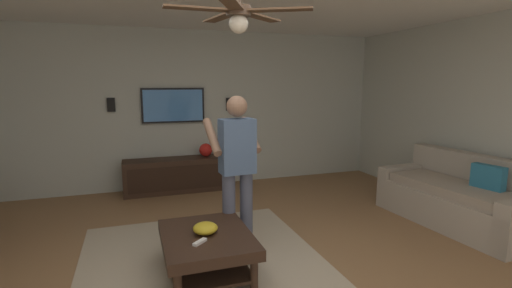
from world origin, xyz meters
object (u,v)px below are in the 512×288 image
at_px(person_standing, 237,162).
at_px(remote_white, 200,242).
at_px(media_console, 177,175).
at_px(ceiling_fan, 238,15).
at_px(coffee_table, 207,244).
at_px(wall_speaker_right, 111,105).
at_px(couch, 458,199).
at_px(tv, 173,105).
at_px(wall_speaker_left, 230,104).
at_px(vase_round, 206,150).
at_px(bowl, 205,228).

bearing_deg(person_standing, remote_white, 138.86).
height_order(media_console, ceiling_fan, ceiling_fan).
distance_m(coffee_table, wall_speaker_right, 3.39).
distance_m(couch, ceiling_fan, 3.62).
xyz_separation_m(coffee_table, remote_white, (-0.19, 0.10, 0.12)).
bearing_deg(tv, wall_speaker_left, 90.77).
bearing_deg(vase_round, coffee_table, 168.99).
height_order(coffee_table, wall_speaker_left, wall_speaker_left).
relative_size(media_console, vase_round, 7.73).
xyz_separation_m(remote_white, wall_speaker_right, (3.25, 0.80, 1.02)).
relative_size(media_console, wall_speaker_right, 7.73).
bearing_deg(remote_white, tv, -133.81).
height_order(bowl, wall_speaker_right, wall_speaker_right).
xyz_separation_m(bowl, vase_round, (2.84, -0.56, 0.21)).
distance_m(coffee_table, remote_white, 0.24).
xyz_separation_m(coffee_table, bowl, (0.01, 0.01, 0.16)).
distance_m(person_standing, bowl, 0.84).
distance_m(tv, wall_speaker_right, 0.96).
xyz_separation_m(media_console, wall_speaker_left, (0.25, -0.97, 1.13)).
relative_size(tv, bowl, 4.51).
bearing_deg(coffee_table, wall_speaker_left, -18.68).
bearing_deg(person_standing, vase_round, -6.79).
distance_m(tv, person_standing, 2.60).
xyz_separation_m(bowl, wall_speaker_right, (3.06, 0.89, 0.98)).
height_order(tv, wall_speaker_right, tv).
relative_size(couch, wall_speaker_left, 8.87).
distance_m(vase_round, wall_speaker_left, 0.92).
height_order(couch, person_standing, person_standing).
height_order(bowl, wall_speaker_left, wall_speaker_left).
xyz_separation_m(person_standing, ceiling_fan, (-0.69, 0.17, 1.39)).
bearing_deg(person_standing, wall_speaker_left, -17.19).
bearing_deg(ceiling_fan, tv, 3.62).
bearing_deg(vase_round, bowl, 168.79).
height_order(coffee_table, person_standing, person_standing).
bearing_deg(remote_white, ceiling_fan, 142.07).
bearing_deg(media_console, person_standing, 9.25).
relative_size(couch, media_console, 1.15).
bearing_deg(couch, tv, -45.22).
distance_m(tv, bowl, 3.19).
relative_size(wall_speaker_left, ceiling_fan, 0.19).
xyz_separation_m(couch, person_standing, (0.29, 2.82, 0.61)).
xyz_separation_m(wall_speaker_left, wall_speaker_right, (0.00, 1.93, 0.03)).
relative_size(tv, remote_white, 6.82).
bearing_deg(tv, wall_speaker_right, -90.78).
distance_m(vase_round, wall_speaker_right, 1.66).
xyz_separation_m(media_console, person_standing, (-2.29, -0.37, 0.66)).
xyz_separation_m(person_standing, remote_white, (-0.71, 0.54, -0.52)).
xyz_separation_m(bowl, ceiling_fan, (-0.17, -0.28, 1.87)).
bearing_deg(coffee_table, wall_speaker_right, 16.26).
height_order(person_standing, wall_speaker_left, person_standing).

